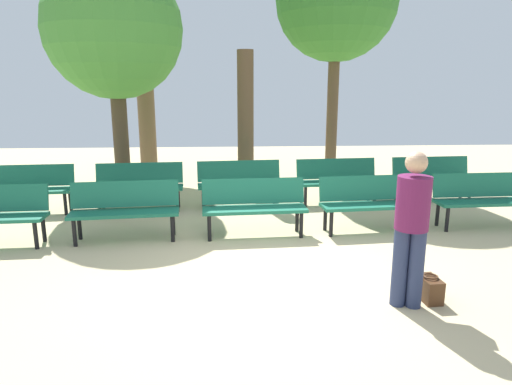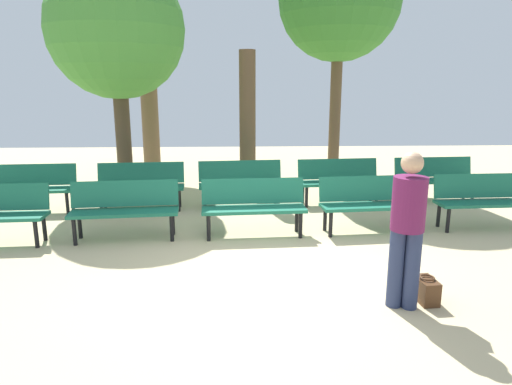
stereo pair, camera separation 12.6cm
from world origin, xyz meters
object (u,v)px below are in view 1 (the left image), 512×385
(bench_r0_c1, at_px, (125,207))
(tree_2, at_px, (336,0))
(tree_0, at_px, (114,31))
(bench_r1_c4, at_px, (432,176))
(handbag, at_px, (429,289))
(bench_r0_c4, at_px, (482,197))
(bench_r1_c0, at_px, (27,186))
(bench_r1_c3, at_px, (337,178))
(bench_r1_c2, at_px, (239,181))
(tree_1, at_px, (142,37))
(visitor_with_backpack, at_px, (411,220))
(tree_3, at_px, (246,123))
(bench_r1_c1, at_px, (140,184))
(bench_r0_c2, at_px, (254,203))
(bench_r0_c3, at_px, (370,200))

(bench_r0_c1, xyz_separation_m, tree_2, (4.03, 4.13, 3.67))
(tree_0, relative_size, tree_2, 0.86)
(bench_r1_c4, xyz_separation_m, handbag, (-1.95, -4.37, -0.37))
(bench_r0_c4, distance_m, bench_r1_c0, 7.94)
(bench_r1_c3, bearing_deg, bench_r0_c4, -43.82)
(bench_r1_c2, bearing_deg, tree_1, 119.73)
(bench_r0_c1, relative_size, bench_r1_c3, 1.00)
(handbag, bearing_deg, bench_r1_c0, 146.70)
(bench_r1_c4, relative_size, tree_2, 0.29)
(tree_1, relative_size, tree_2, 0.82)
(bench_r1_c4, bearing_deg, bench_r1_c2, -179.29)
(visitor_with_backpack, bearing_deg, bench_r1_c3, -74.47)
(tree_3, bearing_deg, bench_r1_c1, -146.13)
(bench_r1_c2, relative_size, tree_2, 0.29)
(bench_r1_c0, height_order, bench_r1_c4, same)
(bench_r0_c1, relative_size, bench_r1_c2, 1.00)
(tree_0, bearing_deg, bench_r1_c4, -8.28)
(tree_1, xyz_separation_m, handbag, (4.27, -7.42, -3.32))
(bench_r0_c1, relative_size, tree_0, 0.34)
(bench_r0_c2, xyz_separation_m, bench_r1_c4, (3.74, 2.02, 0.00))
(tree_0, relative_size, handbag, 14.37)
(bench_r0_c4, xyz_separation_m, handbag, (-2.00, -2.58, -0.37))
(bench_r1_c4, bearing_deg, bench_r1_c3, -179.38)
(bench_r1_c4, bearing_deg, tree_0, 168.45)
(bench_r1_c2, height_order, handbag, bench_r1_c2)
(tree_3, distance_m, visitor_with_backpack, 5.62)
(bench_r0_c4, distance_m, bench_r1_c1, 6.00)
(tree_0, relative_size, tree_3, 1.59)
(bench_r1_c0, distance_m, bench_r1_c1, 2.00)
(tree_2, bearing_deg, bench_r1_c2, -134.81)
(bench_r0_c3, xyz_separation_m, bench_r1_c1, (-3.92, 1.47, 0.00))
(tree_3, distance_m, handbag, 5.78)
(bench_r1_c3, bearing_deg, bench_r1_c0, 179.33)
(bench_r0_c1, distance_m, tree_0, 4.24)
(bench_r1_c1, height_order, tree_1, tree_1)
(tree_1, distance_m, handbag, 9.19)
(bench_r0_c1, xyz_separation_m, tree_3, (1.93, 3.06, 1.00))
(visitor_with_backpack, bearing_deg, handbag, -148.02)
(bench_r0_c2, relative_size, bench_r1_c3, 0.99)
(tree_3, xyz_separation_m, handbag, (1.81, -5.31, -1.37))
(tree_0, height_order, handbag, tree_0)
(tree_1, bearing_deg, bench_r1_c3, -36.92)
(bench_r1_c1, distance_m, visitor_with_backpack, 5.38)
(bench_r1_c2, height_order, bench_r1_c3, same)
(bench_r0_c2, bearing_deg, bench_r0_c3, 0.70)
(bench_r1_c2, height_order, tree_1, tree_1)
(bench_r0_c4, bearing_deg, tree_1, 140.17)
(bench_r1_c1, relative_size, handbag, 4.90)
(bench_r0_c2, height_order, handbag, bench_r0_c2)
(bench_r0_c2, height_order, bench_r1_c2, same)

